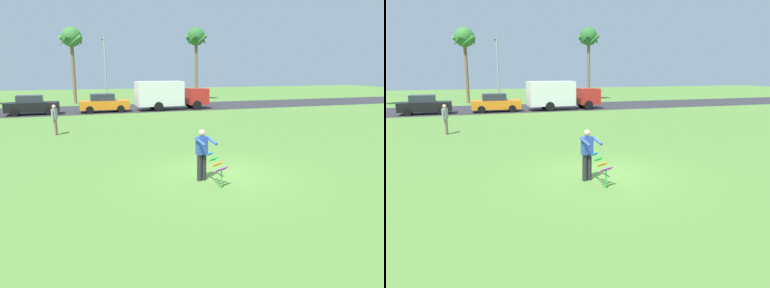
# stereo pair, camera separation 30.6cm
# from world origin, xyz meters

# --- Properties ---
(ground_plane) EXTENTS (120.00, 120.00, 0.00)m
(ground_plane) POSITION_xyz_m (0.00, 0.00, 0.00)
(ground_plane) COLOR #568438
(road_strip) EXTENTS (120.00, 8.00, 0.01)m
(road_strip) POSITION_xyz_m (0.00, 23.31, 0.01)
(road_strip) COLOR #2D2D33
(road_strip) RESTS_ON ground
(person_kite_flyer) EXTENTS (0.65, 0.73, 1.73)m
(person_kite_flyer) POSITION_xyz_m (-0.73, -0.45, 0.95)
(person_kite_flyer) COLOR #26262B
(person_kite_flyer) RESTS_ON ground
(kite_held) EXTENTS (0.62, 0.73, 1.08)m
(kite_held) POSITION_xyz_m (-0.53, -1.26, 0.72)
(kite_held) COLOR blue
(kite_held) RESTS_ON ground
(parked_car_black) EXTENTS (4.21, 1.86, 1.60)m
(parked_car_black) POSITION_xyz_m (-7.73, 20.91, 0.77)
(parked_car_black) COLOR black
(parked_car_black) RESTS_ON ground
(parked_car_orange) EXTENTS (4.20, 1.84, 1.60)m
(parked_car_orange) POSITION_xyz_m (-1.93, 20.91, 0.77)
(parked_car_orange) COLOR orange
(parked_car_orange) RESTS_ON ground
(parked_truck_red_cab) EXTENTS (6.77, 2.29, 2.62)m
(parked_truck_red_cab) POSITION_xyz_m (3.88, 20.91, 1.41)
(parked_truck_red_cab) COLOR #B2231E
(parked_truck_red_cab) RESTS_ON ground
(palm_tree_right_near) EXTENTS (2.58, 2.71, 8.13)m
(palm_tree_right_near) POSITION_xyz_m (-4.14, 30.28, 6.74)
(palm_tree_right_near) COLOR brown
(palm_tree_right_near) RESTS_ON ground
(palm_tree_centre_far) EXTENTS (2.58, 2.71, 8.54)m
(palm_tree_centre_far) POSITION_xyz_m (9.85, 29.95, 7.12)
(palm_tree_centre_far) COLOR brown
(palm_tree_centre_far) RESTS_ON ground
(streetlight_pole) EXTENTS (0.24, 1.65, 7.00)m
(streetlight_pole) POSITION_xyz_m (-0.92, 28.59, 4.00)
(streetlight_pole) COLOR #9E9EA3
(streetlight_pole) RESTS_ON ground
(person_walker_near) EXTENTS (0.33, 0.54, 1.73)m
(person_walker_near) POSITION_xyz_m (-5.64, 10.26, 0.93)
(person_walker_near) COLOR gray
(person_walker_near) RESTS_ON ground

